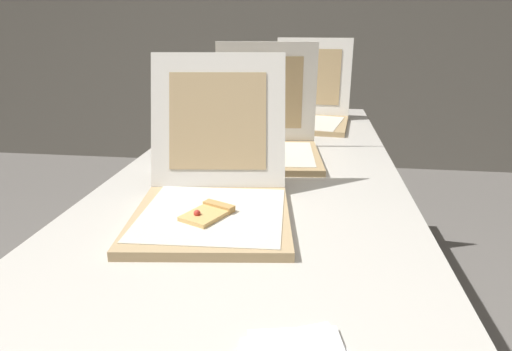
% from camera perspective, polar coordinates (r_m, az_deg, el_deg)
% --- Properties ---
extents(wall_back, '(10.00, 0.10, 2.60)m').
position_cam_1_polar(wall_back, '(3.87, 5.40, 20.42)').
color(wall_back, gray).
rests_on(wall_back, ground).
extents(table, '(0.89, 2.43, 0.75)m').
position_cam_1_polar(table, '(1.39, 0.17, -1.62)').
color(table, beige).
rests_on(table, ground).
extents(pizza_box_front, '(0.43, 0.53, 0.38)m').
position_cam_1_polar(pizza_box_front, '(1.08, -5.68, -2.35)').
color(pizza_box_front, tan).
rests_on(pizza_box_front, table).
extents(pizza_box_middle, '(0.41, 0.41, 0.39)m').
position_cam_1_polar(pizza_box_middle, '(1.56, 1.30, 4.45)').
color(pizza_box_middle, tan).
rests_on(pizza_box_middle, table).
extents(pizza_box_back, '(0.41, 0.45, 0.39)m').
position_cam_1_polar(pizza_box_back, '(2.11, 6.77, 8.18)').
color(pizza_box_back, tan).
rests_on(pizza_box_back, table).
extents(cup_white_far, '(0.05, 0.05, 0.06)m').
position_cam_1_polar(cup_white_far, '(1.75, -6.18, 5.08)').
color(cup_white_far, white).
rests_on(cup_white_far, table).
extents(cup_white_mid, '(0.05, 0.05, 0.06)m').
position_cam_1_polar(cup_white_mid, '(1.48, -12.19, 2.12)').
color(cup_white_mid, white).
rests_on(cup_white_mid, table).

